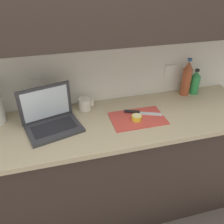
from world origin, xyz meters
TOP-DOWN VIEW (x-y plane):
  - ground_plane at (0.00, 0.00)m, footprint 12.00×12.00m
  - wall_back at (0.00, 0.23)m, footprint 5.20×0.38m
  - counter_unit at (-0.02, 0.00)m, footprint 2.54×0.60m
  - laptop at (-0.22, 0.04)m, footprint 0.40×0.33m
  - cutting_board at (0.37, -0.02)m, footprint 0.37×0.24m
  - knife at (0.38, 0.04)m, footprint 0.26×0.13m
  - lemon_half_cut at (0.35, -0.04)m, footprint 0.07×0.07m
  - bottle_green_soda at (0.86, 0.22)m, footprint 0.07×0.07m
  - bottle_oil_tall at (0.95, 0.22)m, footprint 0.07×0.07m
  - measuring_cup at (0.03, 0.20)m, footprint 0.11×0.09m

SIDE VIEW (x-z plane):
  - ground_plane at x=0.00m, z-range 0.00..0.00m
  - counter_unit at x=-0.02m, z-range 0.01..0.92m
  - cutting_board at x=0.37m, z-range 0.91..0.92m
  - knife at x=0.38m, z-range 0.92..0.94m
  - lemon_half_cut at x=0.35m, z-range 0.92..0.96m
  - measuring_cup at x=0.03m, z-range 0.91..1.00m
  - laptop at x=-0.22m, z-range 0.84..1.11m
  - bottle_oil_tall at x=0.95m, z-range 0.90..1.12m
  - bottle_green_soda at x=0.86m, z-range 0.90..1.21m
  - wall_back at x=0.00m, z-range 0.26..2.86m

